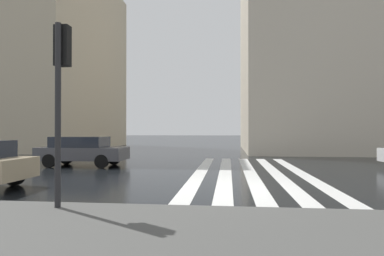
% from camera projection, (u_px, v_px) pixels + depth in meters
% --- Properties ---
extents(ground_plane, '(220.00, 220.00, 0.00)m').
position_uv_depth(ground_plane, '(227.00, 188.00, 9.90)').
color(ground_plane, black).
extents(zebra_crossing, '(13.00, 4.50, 0.01)m').
position_uv_depth(zebra_crossing, '(250.00, 172.00, 13.77)').
color(zebra_crossing, silver).
rests_on(zebra_crossing, ground_plane).
extents(traffic_signal_post, '(0.44, 0.30, 3.74)m').
position_uv_depth(traffic_signal_post, '(61.00, 75.00, 6.93)').
color(traffic_signal_post, '#232326').
rests_on(traffic_signal_post, sidewalk_pavement).
extents(car_dark_grey, '(1.85, 4.10, 1.41)m').
position_uv_depth(car_dark_grey, '(82.00, 150.00, 16.12)').
color(car_dark_grey, '#4C4C51').
rests_on(car_dark_grey, ground_plane).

